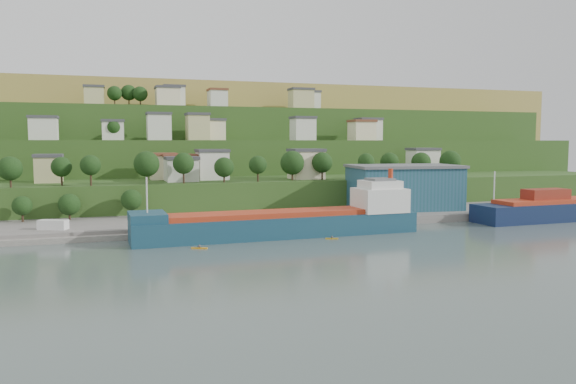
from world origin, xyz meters
name	(u,v)px	position (x,y,z in m)	size (l,w,h in m)	color
ground	(307,241)	(0.00, 0.00, 0.00)	(500.00, 500.00, 0.00)	#495856
quay	(340,220)	(20.00, 28.00, 0.00)	(220.00, 26.00, 4.00)	slate
pebble_beach	(42,238)	(-55.00, 22.00, 0.00)	(40.00, 18.00, 2.40)	slate
hillside	(191,184)	(0.00, 168.73, 0.07)	(360.00, 210.82, 96.00)	#284719
cargo_ship_near	(288,224)	(-1.70, 7.64, 2.70)	(66.07, 11.92, 16.93)	#14394E
warehouse	(404,187)	(41.45, 31.00, 8.43)	(32.87, 22.23, 12.80)	#1D4D59
caravan	(53,226)	(-52.60, 20.87, 2.66)	(6.28, 2.62, 2.93)	white
dinghy	(111,228)	(-40.32, 21.67, 1.58)	(3.81, 1.43, 0.76)	silver
kayak_orange	(199,247)	(-23.58, -1.46, 0.24)	(3.23, 1.84, 0.82)	orange
kayak_yellow	(332,238)	(6.17, 0.59, 0.21)	(2.85, 1.63, 0.72)	gold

